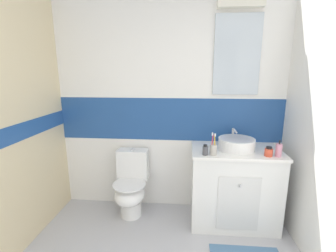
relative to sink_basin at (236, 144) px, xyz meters
The scene contains 8 objects.
wall_back_tiled 0.87m from the sink_basin, 154.87° to the left, with size 3.20×0.20×2.50m.
vanity_cabinet 0.49m from the sink_basin, 79.08° to the left, with size 0.93×0.58×0.85m.
sink_basin is the anchor object (origin of this frame).
toilet 1.28m from the sink_basin, behind, with size 0.37×0.50×0.77m.
toothbrush_cup 0.32m from the sink_basin, 144.27° to the right, with size 0.07×0.07×0.22m.
soap_dispenser 0.41m from the sink_basin, 26.84° to the right, with size 0.06×0.06×0.17m.
lotion_bottle_short 0.39m from the sink_basin, 149.40° to the right, with size 0.05×0.05×0.11m.
hair_gel_jar 0.33m from the sink_basin, 33.48° to the right, with size 0.08×0.08×0.10m.
Camera 1 is at (0.22, -0.30, 1.65)m, focal length 25.21 mm.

